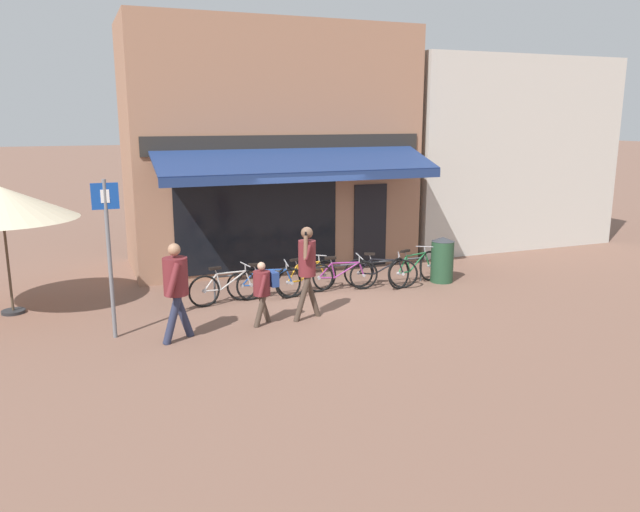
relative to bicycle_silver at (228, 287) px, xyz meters
name	(u,v)px	position (x,y,z in m)	size (l,w,h in m)	color
ground_plane	(330,299)	(2.07, -0.47, -0.36)	(160.00, 160.00, 0.00)	brown
shop_front	(270,147)	(2.03, 3.48, 2.63)	(7.20, 4.50, 6.00)	#9E7056
neighbour_building	(485,152)	(9.09, 4.00, 2.35)	(6.50, 4.00, 5.42)	beige
bike_rack_rail	(324,269)	(2.19, 0.14, 0.13)	(4.97, 0.04, 0.57)	#47494F
bicycle_silver	(228,287)	(0.00, 0.00, 0.00)	(1.67, 0.52, 0.80)	black
bicycle_blue	(267,283)	(0.84, 0.02, -0.01)	(1.69, 0.52, 0.79)	black
bicycle_orange	(306,277)	(1.76, 0.10, 0.00)	(1.63, 0.75, 0.84)	black
bicycle_purple	(341,275)	(2.54, 0.02, 0.00)	(1.67, 0.52, 0.80)	black
bicycle_black	(381,272)	(3.47, -0.05, 0.00)	(1.52, 0.78, 0.80)	black
bicycle_green	(414,268)	(4.31, -0.08, 0.02)	(1.73, 0.83, 0.86)	black
pedestrian_adult	(307,262)	(1.17, -1.52, 0.75)	(0.61, 0.53, 1.79)	#47382D
pedestrian_child	(263,286)	(0.31, -1.52, 0.37)	(0.52, 0.55, 1.20)	#47382D
pedestrian_second_adult	(176,282)	(-1.29, -1.79, 0.66)	(0.59, 0.71, 1.72)	#282D47
litter_bin	(442,259)	(5.04, -0.11, 0.17)	(0.53, 0.53, 1.07)	#23472D
parking_sign	(108,244)	(-2.30, -1.26, 1.31)	(0.44, 0.07, 2.75)	slate
cafe_parasol	(1,203)	(-4.06, 0.92, 1.81)	(2.77, 2.77, 2.48)	#4C3D2D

